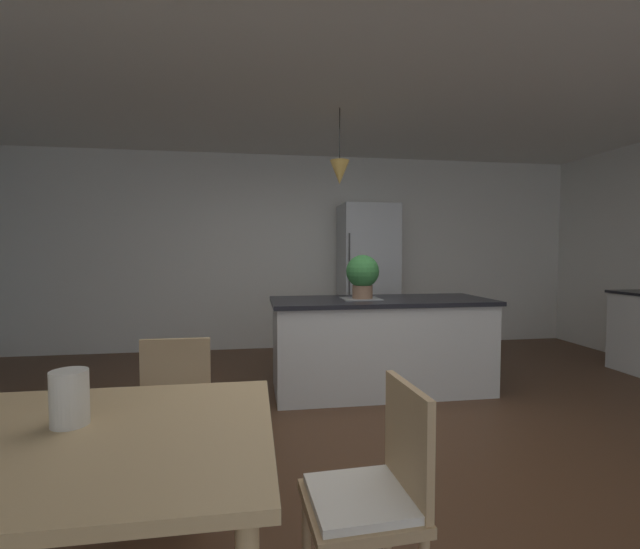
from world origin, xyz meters
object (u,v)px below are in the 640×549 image
Objects in this scene: chair_kitchen_end at (374,493)px; kitchen_island at (380,344)px; refrigerator at (368,278)px; potted_plant_on_island at (363,274)px; chair_far_right at (172,417)px; vase_on_dining_table at (70,398)px.

kitchen_island reaches higher than chair_kitchen_end.
refrigerator reaches higher than potted_plant_on_island.
kitchen_island is (0.79, 2.53, -0.01)m from chair_kitchen_end.
chair_kitchen_end is 4.41m from refrigerator.
refrigerator reaches higher than kitchen_island.
chair_far_right is 2.32m from potted_plant_on_island.
chair_far_right is 0.89m from vase_on_dining_table.
chair_far_right is (-0.87, 0.87, 0.00)m from chair_kitchen_end.
kitchen_island is at bearing 52.82° from vase_on_dining_table.
potted_plant_on_island is at bearing -106.76° from refrigerator.
kitchen_island is 11.14× the size of vase_on_dining_table.
vase_on_dining_table is (-2.18, -4.14, -0.14)m from refrigerator.
kitchen_island is 1.81m from refrigerator.
chair_kitchen_end is 1.00× the size of chair_far_right.
chair_far_right is at bearing -131.65° from potted_plant_on_island.
refrigerator is at bearing 79.08° from kitchen_island.
vase_on_dining_table is at bearing -103.82° from chair_far_right.
vase_on_dining_table reaches higher than chair_kitchen_end.
kitchen_island is at bearing 0.00° from potted_plant_on_island.
chair_kitchen_end is at bearing -104.86° from refrigerator.
potted_plant_on_island is at bearing 55.66° from vase_on_dining_table.
chair_far_right is 2.35m from kitchen_island.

